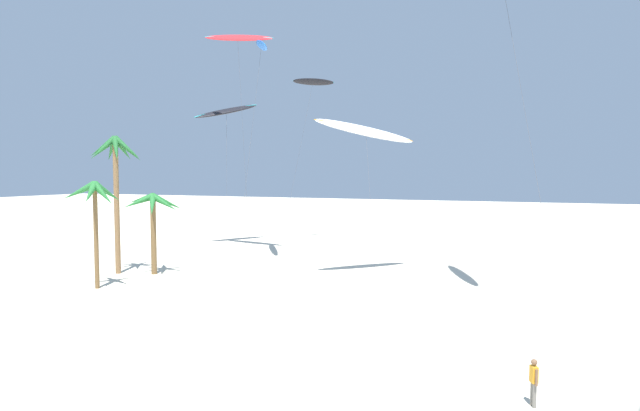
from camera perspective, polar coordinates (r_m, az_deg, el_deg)
The scene contains 9 objects.
palm_tree_0 at distance 43.46m, azimuth -21.63°, elevation 4.41°, with size 4.49×4.21×10.87m.
palm_tree_1 at distance 42.28m, azimuth -17.99°, elevation -0.33°, with size 4.86×4.44×6.40m.
palm_tree_2 at distance 38.32m, azimuth -23.67°, elevation 0.59°, with size 3.85×3.94×7.42m.
flying_kite_1 at distance 60.08m, azimuth -0.80°, elevation 13.51°, with size 5.55×4.93×19.05m.
flying_kite_2 at distance 52.82m, azimuth -9.10°, elevation 17.85°, with size 8.61×4.27×22.08m.
flying_kite_4 at distance 39.59m, azimuth 5.10°, elevation 8.19°, with size 6.64×12.07×12.31m.
flying_kite_5 at distance 47.68m, azimuth -6.50°, elevation 17.18°, with size 5.02×9.44×20.56m.
flying_kite_7 at distance 57.53m, azimuth -10.31°, elevation 10.23°, with size 6.33×9.40×15.90m.
person_near_left at distance 19.86m, azimuth 22.57°, elevation -17.45°, with size 0.30×0.48×1.65m.
Camera 1 is at (8.82, -0.03, 7.96)m, focal length 28.92 mm.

